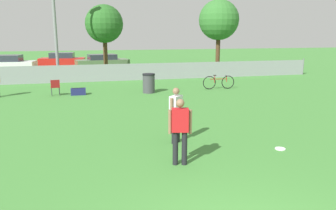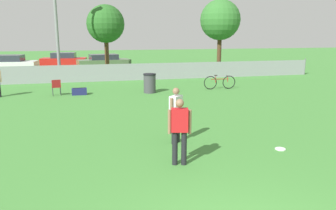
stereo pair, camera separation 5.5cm
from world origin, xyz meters
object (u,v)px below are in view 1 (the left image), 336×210
(trash_bin, at_px, (149,83))
(parked_car_olive, at_px, (102,62))
(frisbee_disc, at_px, (280,149))
(parked_car_red, at_px, (62,60))
(player_thrower_red, at_px, (180,128))
(bicycle_sideline, at_px, (219,82))
(player_receiver_white, at_px, (176,112))
(tree_far_right, at_px, (219,20))
(light_pole, at_px, (54,8))
(tree_near_pole, at_px, (104,24))
(folding_chair_sideline, at_px, (55,86))
(parked_car_white, at_px, (7,64))
(gear_bag_sideline, at_px, (78,92))

(trash_bin, relative_size, parked_car_olive, 0.21)
(frisbee_disc, distance_m, parked_car_red, 25.40)
(trash_bin, bearing_deg, player_thrower_red, -96.81)
(bicycle_sideline, distance_m, trash_bin, 4.00)
(player_receiver_white, bearing_deg, tree_far_right, 19.67)
(player_receiver_white, relative_size, trash_bin, 1.57)
(light_pole, height_order, tree_near_pole, light_pole)
(tree_far_right, bearing_deg, trash_bin, -134.42)
(player_receiver_white, bearing_deg, folding_chair_sideline, 70.94)
(light_pole, height_order, tree_far_right, light_pole)
(player_receiver_white, distance_m, parked_car_white, 21.89)
(folding_chair_sideline, relative_size, parked_car_olive, 0.17)
(folding_chair_sideline, relative_size, bicycle_sideline, 0.44)
(player_thrower_red, xyz_separation_m, parked_car_white, (-8.06, 21.76, -0.23))
(light_pole, distance_m, gear_bag_sideline, 7.31)
(tree_far_right, xyz_separation_m, parked_car_white, (-15.90, 5.31, -3.34))
(parked_car_white, bearing_deg, bicycle_sideline, -36.50)
(bicycle_sideline, bearing_deg, parked_car_olive, 117.47)
(frisbee_disc, xyz_separation_m, trash_bin, (-1.74, 9.29, 0.49))
(parked_car_white, bearing_deg, light_pole, -49.27)
(tree_far_right, height_order, player_thrower_red, tree_far_right)
(player_receiver_white, height_order, trash_bin, player_receiver_white)
(bicycle_sideline, bearing_deg, folding_chair_sideline, -177.12)
(parked_car_olive, bearing_deg, light_pole, -124.60)
(tree_near_pole, distance_m, parked_car_white, 8.84)
(tree_far_right, bearing_deg, bicycle_sideline, -112.15)
(light_pole, bearing_deg, trash_bin, -50.79)
(parked_car_red, bearing_deg, frisbee_disc, -67.75)
(folding_chair_sideline, bearing_deg, tree_far_right, -158.07)
(frisbee_disc, bearing_deg, tree_near_pole, 100.39)
(tree_near_pole, bearing_deg, folding_chair_sideline, -109.69)
(player_receiver_white, bearing_deg, frisbee_disc, -69.06)
(player_thrower_red, distance_m, player_receiver_white, 1.58)
(parked_car_olive, bearing_deg, trash_bin, -92.54)
(tree_near_pole, bearing_deg, light_pole, -138.52)
(player_receiver_white, bearing_deg, trash_bin, 40.66)
(folding_chair_sideline, bearing_deg, frisbee_disc, 115.67)
(frisbee_disc, xyz_separation_m, parked_car_red, (-6.85, 24.45, 0.65))
(tree_far_right, height_order, player_receiver_white, tree_far_right)
(tree_near_pole, height_order, parked_car_red, tree_near_pole)
(player_thrower_red, bearing_deg, parked_car_olive, 105.54)
(light_pole, distance_m, tree_near_pole, 4.46)
(tree_far_right, height_order, folding_chair_sideline, tree_far_right)
(player_receiver_white, relative_size, bicycle_sideline, 0.87)
(tree_near_pole, bearing_deg, tree_far_right, -13.76)
(bicycle_sideline, xyz_separation_m, parked_car_olive, (-5.62, 12.74, 0.24))
(tree_far_right, xyz_separation_m, folding_chair_sideline, (-11.34, -6.51, -3.52))
(parked_car_red, bearing_deg, parked_car_olive, -25.84)
(player_thrower_red, xyz_separation_m, folding_chair_sideline, (-3.49, 9.94, -0.42))
(folding_chair_sideline, bearing_deg, light_pole, -95.69)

